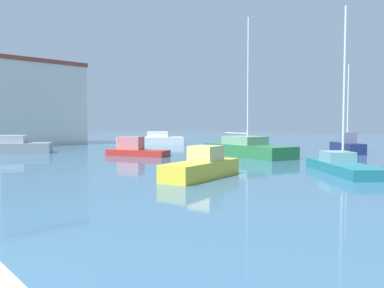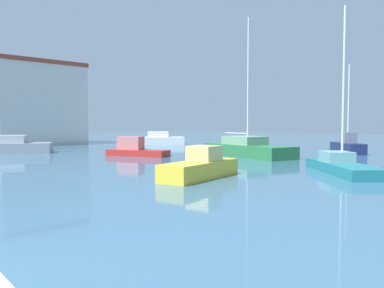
# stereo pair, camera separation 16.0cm
# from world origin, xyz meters

# --- Properties ---
(water) EXTENTS (160.00, 160.00, 0.00)m
(water) POSITION_xyz_m (15.00, 20.00, 0.00)
(water) COLOR #38607F
(water) RESTS_ON ground
(sailboat_teal_center_channel) EXTENTS (5.53, 6.09, 8.85)m
(sailboat_teal_center_channel) POSITION_xyz_m (20.23, 2.66, 0.44)
(sailboat_teal_center_channel) COLOR #1E707A
(sailboat_teal_center_channel) RESTS_ON water
(motorboat_red_far_left) EXTENTS (3.75, 5.39, 1.59)m
(motorboat_red_far_left) POSITION_xyz_m (17.80, 19.12, 0.53)
(motorboat_red_far_left) COLOR #B22823
(motorboat_red_far_left) RESTS_ON water
(sailboat_grey_far_right) EXTENTS (8.84, 6.39, 14.33)m
(sailboat_grey_far_right) POSITION_xyz_m (10.29, 29.27, 0.64)
(sailboat_grey_far_right) COLOR gray
(sailboat_grey_far_right) RESTS_ON water
(motorboat_yellow_outer_mooring) EXTENTS (5.23, 2.78, 1.56)m
(motorboat_yellow_outer_mooring) POSITION_xyz_m (13.28, 6.28, 0.55)
(motorboat_yellow_outer_mooring) COLOR gold
(motorboat_yellow_outer_mooring) RESTS_ON water
(sailboat_green_mid_harbor) EXTENTS (4.26, 8.98, 11.16)m
(sailboat_green_mid_harbor) POSITION_xyz_m (24.45, 12.81, 0.65)
(sailboat_green_mid_harbor) COLOR #28703D
(sailboat_green_mid_harbor) RESTS_ON water
(motorboat_white_behind_lamppost) EXTENTS (8.59, 7.19, 1.66)m
(motorboat_white_behind_lamppost) POSITION_xyz_m (28.89, 32.44, 0.58)
(motorboat_white_behind_lamppost) COLOR white
(motorboat_white_behind_lamppost) RESTS_ON water
(sailboat_navy_distant_north) EXTENTS (4.11, 4.41, 7.92)m
(sailboat_navy_distant_north) POSITION_xyz_m (33.54, 8.80, 0.68)
(sailboat_navy_distant_north) COLOR #19234C
(sailboat_navy_distant_north) RESTS_ON water
(harbor_office) EXTENTS (13.56, 10.06, 10.33)m
(harbor_office) POSITION_xyz_m (16.22, 42.93, 5.17)
(harbor_office) COLOR beige
(harbor_office) RESTS_ON ground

